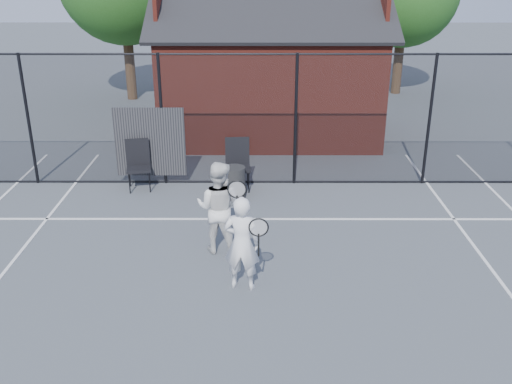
{
  "coord_description": "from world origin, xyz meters",
  "views": [
    {
      "loc": [
        0.13,
        -7.41,
        4.91
      ],
      "look_at": [
        0.12,
        1.78,
        1.1
      ],
      "focal_mm": 40.0,
      "sensor_mm": 36.0,
      "label": 1
    }
  ],
  "objects_px": {
    "clubhouse": "(270,80)",
    "player_front": "(242,243)",
    "chair_left": "(138,166)",
    "chair_right": "(238,166)",
    "player_back": "(219,207)",
    "waste_bin": "(234,183)"
  },
  "relations": [
    {
      "from": "clubhouse",
      "to": "player_front",
      "type": "xyz_separation_m",
      "value": [
        -0.6,
        -8.54,
        -0.82
      ]
    },
    {
      "from": "chair_left",
      "to": "chair_right",
      "type": "relative_size",
      "value": 0.97
    },
    {
      "from": "player_back",
      "to": "chair_right",
      "type": "bearing_deg",
      "value": 85.22
    },
    {
      "from": "chair_left",
      "to": "player_back",
      "type": "bearing_deg",
      "value": -66.69
    },
    {
      "from": "chair_right",
      "to": "clubhouse",
      "type": "bearing_deg",
      "value": 74.96
    },
    {
      "from": "player_front",
      "to": "chair_right",
      "type": "bearing_deg",
      "value": 92.66
    },
    {
      "from": "player_front",
      "to": "chair_right",
      "type": "xyz_separation_m",
      "value": [
        -0.19,
        4.14,
        -0.22
      ]
    },
    {
      "from": "player_back",
      "to": "chair_left",
      "type": "xyz_separation_m",
      "value": [
        -1.99,
        2.91,
        -0.29
      ]
    },
    {
      "from": "player_back",
      "to": "chair_left",
      "type": "relative_size",
      "value": 1.52
    },
    {
      "from": "chair_left",
      "to": "waste_bin",
      "type": "xyz_separation_m",
      "value": [
        2.17,
        -0.5,
        -0.2
      ]
    },
    {
      "from": "clubhouse",
      "to": "player_back",
      "type": "xyz_separation_m",
      "value": [
        -1.04,
        -7.31,
        -0.76
      ]
    },
    {
      "from": "clubhouse",
      "to": "chair_right",
      "type": "distance_m",
      "value": 4.59
    },
    {
      "from": "clubhouse",
      "to": "chair_left",
      "type": "distance_m",
      "value": 5.44
    },
    {
      "from": "player_front",
      "to": "waste_bin",
      "type": "height_order",
      "value": "player_front"
    },
    {
      "from": "player_front",
      "to": "chair_left",
      "type": "height_order",
      "value": "player_front"
    },
    {
      "from": "player_front",
      "to": "chair_left",
      "type": "distance_m",
      "value": 4.8
    },
    {
      "from": "chair_right",
      "to": "waste_bin",
      "type": "distance_m",
      "value": 0.55
    },
    {
      "from": "clubhouse",
      "to": "player_back",
      "type": "distance_m",
      "value": 7.42
    },
    {
      "from": "player_front",
      "to": "chair_right",
      "type": "distance_m",
      "value": 4.15
    },
    {
      "from": "player_front",
      "to": "chair_left",
      "type": "relative_size",
      "value": 1.42
    },
    {
      "from": "clubhouse",
      "to": "player_back",
      "type": "bearing_deg",
      "value": -98.06
    },
    {
      "from": "player_front",
      "to": "waste_bin",
      "type": "xyz_separation_m",
      "value": [
        -0.26,
        3.64,
        -0.43
      ]
    }
  ]
}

